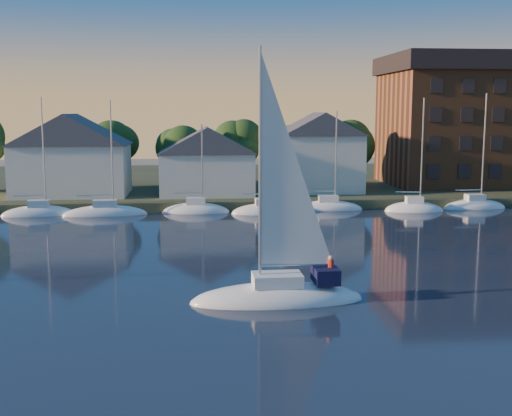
{
  "coord_description": "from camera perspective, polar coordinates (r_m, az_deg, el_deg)",
  "views": [
    {
      "loc": [
        -7.16,
        -19.94,
        10.96
      ],
      "look_at": [
        -3.3,
        22.0,
        4.58
      ],
      "focal_mm": 45.0,
      "sensor_mm": 36.0,
      "label": 1
    }
  ],
  "objects": [
    {
      "name": "shoreline_land",
      "position": [
        95.84,
        -0.94,
        2.06
      ],
      "size": [
        160.0,
        50.0,
        2.0
      ],
      "primitive_type": "cube",
      "color": "#323A22",
      "rests_on": "ground"
    },
    {
      "name": "wooden_dock",
      "position": [
        73.13,
        0.42,
        0.0
      ],
      "size": [
        120.0,
        3.0,
        1.0
      ],
      "primitive_type": "cube",
      "color": "brown",
      "rests_on": "ground"
    },
    {
      "name": "clubhouse_west",
      "position": [
        79.5,
        -16.06,
        4.66
      ],
      "size": [
        13.65,
        9.45,
        9.64
      ],
      "color": "silver",
      "rests_on": "shoreline_land"
    },
    {
      "name": "clubhouse_centre",
      "position": [
        77.17,
        -4.39,
        4.27
      ],
      "size": [
        11.55,
        8.4,
        8.08
      ],
      "color": "silver",
      "rests_on": "shoreline_land"
    },
    {
      "name": "clubhouse_east",
      "position": [
        80.54,
        5.62,
        5.05
      ],
      "size": [
        10.5,
        8.4,
        9.8
      ],
      "color": "silver",
      "rests_on": "shoreline_land"
    },
    {
      "name": "condo_block",
      "position": [
        94.35,
        20.79,
        7.36
      ],
      "size": [
        31.0,
        17.0,
        17.4
      ],
      "color": "brown",
      "rests_on": "shoreline_land"
    },
    {
      "name": "tree_line",
      "position": [
        83.53,
        1.05,
        6.02
      ],
      "size": [
        93.4,
        5.4,
        8.9
      ],
      "color": "#372719",
      "rests_on": "shoreline_land"
    },
    {
      "name": "moored_fleet",
      "position": [
        70.68,
        3.89,
        -0.24
      ],
      "size": [
        95.5,
        2.4,
        12.05
      ],
      "color": "white",
      "rests_on": "ground"
    },
    {
      "name": "hero_sailboat",
      "position": [
        37.54,
        2.13,
        -7.35
      ],
      "size": [
        10.24,
        3.52,
        15.6
      ],
      "rotation": [
        0.0,
        0.0,
        3.17
      ],
      "color": "white",
      "rests_on": "ground"
    }
  ]
}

